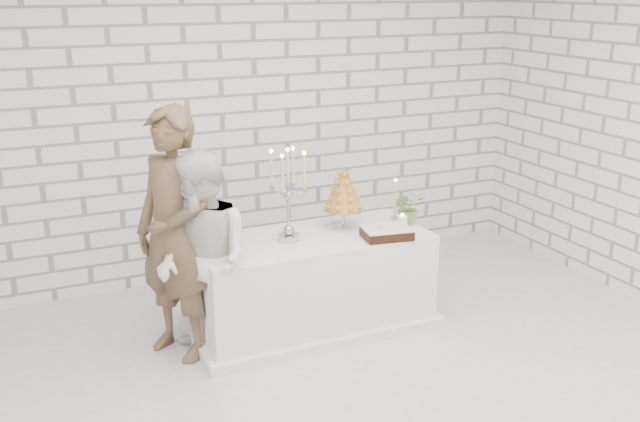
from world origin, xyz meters
The scene contains 11 objects.
ground centered at (0.00, 0.00, 0.00)m, with size 6.00×5.00×0.01m, color silver.
wall_back centered at (0.00, 2.50, 1.50)m, with size 6.00×0.01×3.00m, color white.
cake_table centered at (0.25, 1.14, 0.38)m, with size 1.80×0.80×0.75m, color white.
groom centered at (-0.79, 1.15, 0.91)m, with size 0.67×0.44×1.83m, color brown.
bride centered at (-0.65, 0.92, 0.77)m, with size 0.75×0.58×1.54m, color white.
candelabra centered at (0.07, 1.14, 1.11)m, with size 0.29×0.29×0.71m, color #A5A4AF, non-canonical shape.
croquembouche centered at (0.58, 1.24, 1.00)m, with size 0.32×0.32×0.49m, color #B6742C, non-canonical shape.
chocolate_cake centered at (0.77, 0.88, 0.79)m, with size 0.36×0.26×0.08m, color black.
pillar_candle centered at (0.96, 0.98, 0.81)m, with size 0.08×0.08×0.12m, color white.
extra_taper centered at (1.06, 1.26, 0.91)m, with size 0.06×0.06×0.32m, color beige.
flowers centered at (1.09, 1.11, 0.89)m, with size 0.25×0.22×0.28m, color #5A7B40.
Camera 1 is at (-1.89, -3.72, 2.61)m, focal length 41.36 mm.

